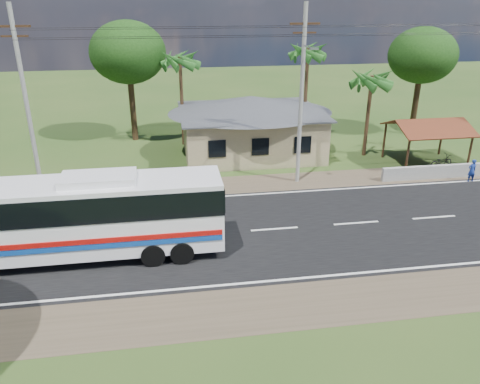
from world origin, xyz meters
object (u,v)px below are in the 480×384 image
object	(u,v)px
motorcycle	(441,162)
coach_bus	(78,212)
waiting_shed	(429,127)
person	(472,171)

from	to	relation	value
motorcycle	coach_bus	bearing A→B (deg)	96.30
coach_bus	motorcycle	world-z (taller)	coach_bus
coach_bus	motorcycle	size ratio (longest dim) A/B	6.76
waiting_shed	coach_bus	size ratio (longest dim) A/B	0.40
coach_bus	person	world-z (taller)	coach_bus
motorcycle	person	size ratio (longest dim) A/B	1.25
waiting_shed	coach_bus	distance (m)	24.51
motorcycle	person	xyz separation A→B (m)	(0.57, -2.62, 0.27)
person	waiting_shed	bearing A→B (deg)	-75.41
waiting_shed	person	bearing A→B (deg)	-72.40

